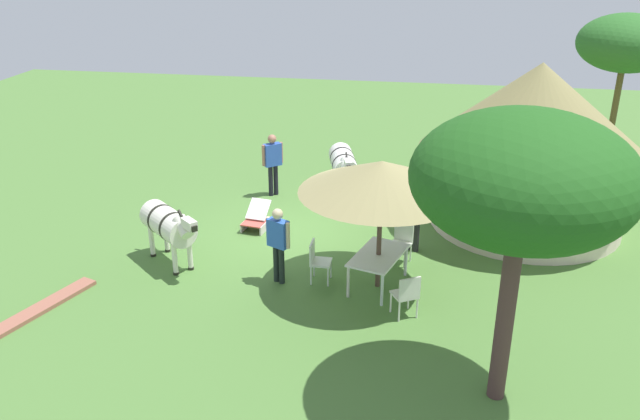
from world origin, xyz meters
The scene contains 16 objects.
ground_plane centered at (0.00, 0.00, 0.00)m, with size 36.00×36.00×0.00m, color #4A7534.
thatched_hut centered at (-1.55, 5.62, 2.19)m, with size 5.51×5.51×4.06m.
shade_umbrella centered at (2.27, 2.25, 2.43)m, with size 3.30×3.30×2.75m.
patio_dining_table centered at (2.27, 2.25, 0.66)m, with size 1.68×1.25×0.74m.
patio_chair_near_hut centered at (1.06, 2.68, 0.52)m, with size 0.54×0.55×0.90m.
patio_chair_west_end centered at (2.27, 0.97, 0.52)m, with size 0.44×0.42×0.90m.
patio_chair_near_lawn centered at (3.39, 2.89, 0.52)m, with size 0.58×0.59×0.90m.
guest_beside_umbrella centered at (2.45, 0.19, 1.01)m, with size 0.39×0.55×1.68m.
guest_behind_table centered at (0.47, 2.93, 1.03)m, with size 0.42×0.55×1.72m.
standing_watcher centered at (-2.38, -1.07, 1.06)m, with size 0.47×0.51×1.76m.
striped_lounge_chair centered at (-0.08, -0.97, 0.26)m, with size 0.87×0.65×0.66m.
zebra_nearest_camera centered at (2.03, -2.34, 0.95)m, with size 1.61×1.74×1.48m.
zebra_by_umbrella centered at (-2.51, 0.89, 0.99)m, with size 2.26×1.03×1.53m.
acacia_tree_right_background centered at (5.46, 4.42, 3.68)m, with size 3.17×3.17×4.65m.
acacia_tree_behind_hut centered at (-5.31, 8.37, 3.97)m, with size 2.68×2.68×4.80m.
brick_patio_kerb centered at (4.44, -4.22, 0.04)m, with size 2.80×0.36×0.08m, color #965A47.
Camera 1 is at (14.27, 3.05, 6.83)m, focal length 36.71 mm.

